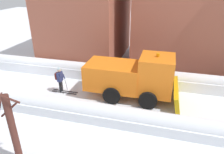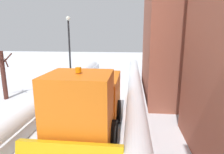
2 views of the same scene
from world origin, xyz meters
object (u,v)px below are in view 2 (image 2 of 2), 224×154
Objects in this scene: plow_truck at (89,100)px; street_lamp at (69,41)px; skier at (96,83)px; bare_tree_near at (3,74)px; traffic_light_pole at (154,54)px.

plow_truck is 10.93m from street_lamp.
bare_tree_near reaches higher than skier.
bare_tree_near is (2.44, 6.15, -1.95)m from street_lamp.
traffic_light_pole reaches higher than plow_truck.
traffic_light_pole reaches higher than skier.
bare_tree_near is (9.41, -0.86, -1.50)m from traffic_light_pole.
skier is at bearing 124.06° from street_lamp.
street_lamp is 1.62× the size of bare_tree_near.
street_lamp is at bearing -67.94° from plow_truck.
skier is 6.02m from bare_tree_near.
plow_truck is 3.31× the size of skier.
skier is 0.40× the size of traffic_light_pole.
bare_tree_near reaches higher than plow_truck.
street_lamp is at bearing -111.67° from bare_tree_near.
plow_truck is at bearing 44.79° from traffic_light_pole.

